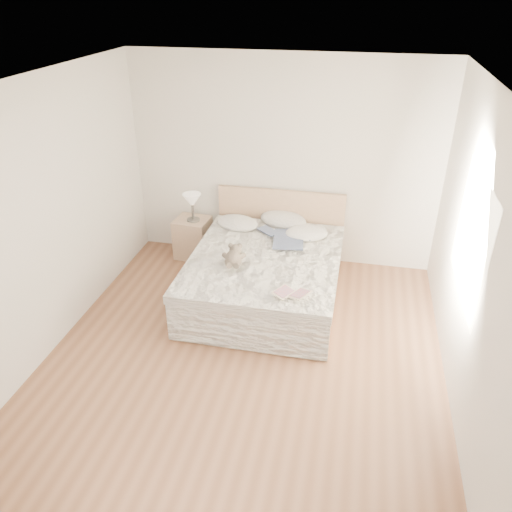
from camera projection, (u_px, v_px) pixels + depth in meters
name	position (u px, v px, depth m)	size (l,w,h in m)	color
floor	(244.00, 358.00, 5.15)	(4.00, 4.50, 0.00)	brown
ceiling	(240.00, 86.00, 3.83)	(4.00, 4.50, 0.00)	silver
wall_back	(283.00, 163.00, 6.41)	(4.00, 0.02, 2.70)	silver
wall_front	(140.00, 438.00, 2.57)	(4.00, 0.02, 2.70)	silver
wall_left	(43.00, 222.00, 4.86)	(0.02, 4.50, 2.70)	silver
wall_right	(477.00, 265.00, 4.12)	(0.02, 4.50, 2.70)	silver
window	(472.00, 238.00, 4.33)	(0.02, 1.30, 1.10)	white
bed	(266.00, 274.00, 6.02)	(1.72, 2.14, 1.00)	tan
nightstand	(193.00, 238.00, 6.92)	(0.45, 0.40, 0.56)	tan
table_lamp	(192.00, 202.00, 6.62)	(0.27, 0.27, 0.38)	#45413C
pillow_left	(237.00, 223.00, 6.50)	(0.56, 0.39, 0.17)	silver
pillow_middle	(283.00, 220.00, 6.58)	(0.64, 0.44, 0.19)	silver
pillow_right	(307.00, 233.00, 6.24)	(0.53, 0.37, 0.16)	white
blouse	(288.00, 239.00, 6.11)	(0.57, 0.61, 0.02)	#3A4565
photo_book	(237.00, 226.00, 6.44)	(0.28, 0.19, 0.02)	white
childrens_book	(292.00, 294.00, 5.05)	(0.33, 0.23, 0.02)	beige
teddy_bear	(233.00, 263.00, 5.56)	(0.23, 0.33, 0.17)	#64574B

